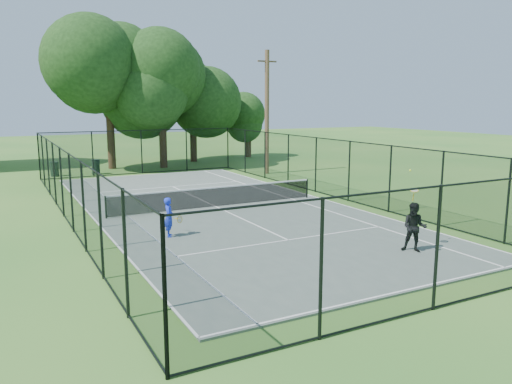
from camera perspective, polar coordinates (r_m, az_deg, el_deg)
name	(u,v)px	position (r m, az deg, el deg)	size (l,w,h in m)	color
ground	(217,208)	(23.22, -4.53, -1.86)	(120.00, 120.00, 0.00)	#2B6422
tennis_court	(217,208)	(23.21, -4.53, -1.78)	(11.00, 24.00, 0.06)	#505F57
tennis_net	(216,196)	(23.11, -4.55, -0.45)	(10.08, 0.08, 0.95)	black
fence	(216,176)	(22.96, -4.58, 1.81)	(13.10, 26.10, 3.00)	black
tree_near_left	(108,89)	(38.29, -16.52, 11.24)	(7.25, 7.25, 9.45)	#332114
tree_near_mid	(162,95)	(38.08, -10.75, 10.85)	(6.70, 6.70, 8.76)	#332114
tree_near_right	(192,99)	(41.65, -7.27, 10.51)	(5.85, 5.85, 8.08)	#332114
tree_far_right	(248,119)	(44.90, -0.91, 8.31)	(4.12, 4.12, 5.45)	#332114
trash_bin_left	(55,169)	(35.70, -22.03, 2.46)	(0.58, 0.58, 0.97)	black
trash_bin_right	(96,167)	(35.80, -17.84, 2.76)	(0.58, 0.58, 1.01)	black
utility_pole	(267,112)	(34.16, 1.26, 9.12)	(1.40, 0.30, 8.28)	#4C3823
player_blue	(169,217)	(18.22, -9.90, -2.84)	(0.83, 0.60, 1.43)	#172BC9
player_black	(414,227)	(16.89, 17.66, -3.86)	(0.97, 1.06, 2.62)	black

